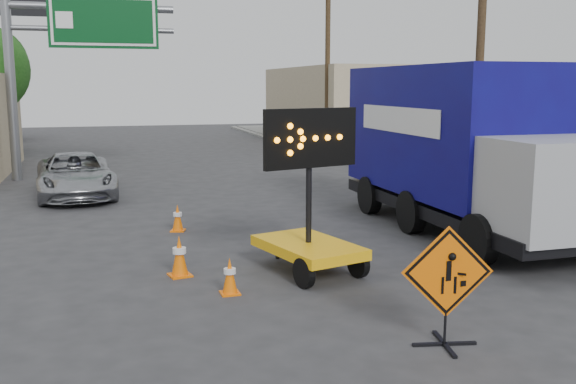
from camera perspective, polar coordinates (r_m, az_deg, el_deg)
name	(u,v)px	position (r m, az deg, el deg)	size (l,w,h in m)	color
ground	(364,344)	(9.21, 6.77, -13.26)	(100.00, 100.00, 0.00)	#2D2D30
curb_right	(385,175)	(25.37, 8.58, 1.50)	(0.40, 60.00, 0.12)	gray
sidewalk_right	(437,172)	(26.41, 13.13, 1.71)	(4.00, 60.00, 0.15)	gray
building_right_far	(370,105)	(41.21, 7.27, 7.71)	(10.00, 14.00, 4.60)	tan
highway_gantry	(68,43)	(25.82, -19.00, 12.39)	(6.18, 0.38, 6.90)	slate
utility_pole_near	(480,48)	(21.15, 16.73, 12.20)	(1.80, 0.26, 9.00)	#46331E
utility_pole_far	(328,62)	(33.78, 3.54, 11.43)	(1.80, 0.26, 9.00)	#46331E
construction_sign	(447,283)	(9.05, 13.94, -7.88)	(1.25, 0.90, 1.69)	black
arrow_board	(308,237)	(12.22, 1.83, -4.01)	(1.93, 2.47, 3.13)	#FBB40D
pickup_truck	(76,175)	(21.59, -18.36, 1.43)	(2.31, 5.02, 1.39)	#A7A9AE
box_truck	(458,157)	(16.12, 14.86, 3.02)	(2.71, 8.43, 4.01)	black
cone_a	(230,276)	(11.12, -5.20, -7.43)	(0.33, 0.33, 0.64)	#FF6A05
cone_b	(179,256)	(12.22, -9.63, -5.62)	(0.47, 0.47, 0.78)	#FF6A05
cone_c	(178,218)	(15.95, -9.79, -2.28)	(0.42, 0.42, 0.66)	#FF6A05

